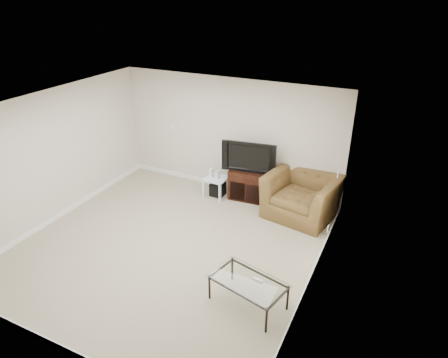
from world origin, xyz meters
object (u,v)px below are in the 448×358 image
at_px(side_table, 216,186).
at_px(subwoofer, 218,189).
at_px(coffee_table, 248,292).
at_px(tv_stand, 250,183).
at_px(television, 250,156).
at_px(recliner, 302,189).

relative_size(side_table, subwoofer, 1.57).
height_order(subwoofer, coffee_table, coffee_table).
xyz_separation_m(tv_stand, television, (0.00, -0.03, 0.66)).
distance_m(side_table, recliner, 1.92).
height_order(television, side_table, television).
xyz_separation_m(television, coffee_table, (1.21, -2.95, -0.79)).
bearing_deg(subwoofer, tv_stand, 17.99).
relative_size(television, subwoofer, 3.71).
height_order(tv_stand, television, television).
relative_size(tv_stand, coffee_table, 0.75).
bearing_deg(side_table, coffee_table, -55.45).
bearing_deg(recliner, tv_stand, 179.33).
xyz_separation_m(tv_stand, coffee_table, (1.21, -2.99, -0.12)).
bearing_deg(subwoofer, recliner, -0.51).
bearing_deg(tv_stand, coffee_table, -72.66).
xyz_separation_m(television, subwoofer, (-0.66, -0.18, -0.84)).
relative_size(tv_stand, side_table, 1.80).
bearing_deg(coffee_table, subwoofer, 124.00).
xyz_separation_m(tv_stand, side_table, (-0.68, -0.23, -0.12)).
height_order(subwoofer, recliner, recliner).
relative_size(recliner, coffee_table, 1.23).
bearing_deg(recliner, side_table, -169.84).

